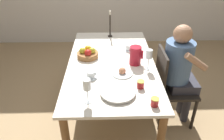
# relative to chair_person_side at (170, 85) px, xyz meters

# --- Properties ---
(ground_plane) EXTENTS (20.00, 20.00, 0.00)m
(ground_plane) POSITION_rel_chair_person_side_xyz_m (-0.65, 0.11, -0.48)
(ground_plane) COLOR tan
(dining_table) EXTENTS (0.94, 1.71, 0.74)m
(dining_table) POSITION_rel_chair_person_side_xyz_m (-0.65, 0.11, 0.15)
(dining_table) COLOR silver
(dining_table) RESTS_ON ground_plane
(chair_person_side) EXTENTS (0.42, 0.42, 0.91)m
(chair_person_side) POSITION_rel_chair_person_side_xyz_m (0.00, 0.00, 0.00)
(chair_person_side) COLOR black
(chair_person_side) RESTS_ON ground_plane
(person_seated) EXTENTS (0.39, 0.41, 1.18)m
(person_seated) POSITION_rel_chair_person_side_xyz_m (0.09, 0.03, 0.21)
(person_seated) COLOR #33333D
(person_seated) RESTS_ON ground_plane
(red_pitcher) EXTENTS (0.15, 0.12, 0.20)m
(red_pitcher) POSITION_rel_chair_person_side_xyz_m (-0.40, 0.06, 0.35)
(red_pitcher) COLOR #A31423
(red_pitcher) RESTS_ON dining_table
(wine_glass_water) EXTENTS (0.06, 0.06, 0.22)m
(wine_glass_water) POSITION_rel_chair_person_side_xyz_m (-0.28, -0.05, 0.41)
(wine_glass_water) COLOR white
(wine_glass_water) RESTS_ON dining_table
(wine_glass_juice) EXTENTS (0.06, 0.06, 0.22)m
(wine_glass_juice) POSITION_rel_chair_person_side_xyz_m (-0.86, -0.57, 0.42)
(wine_glass_juice) COLOR white
(wine_glass_juice) RESTS_ON dining_table
(teacup_near_person) EXTENTS (0.13, 0.13, 0.07)m
(teacup_near_person) POSITION_rel_chair_person_side_xyz_m (-0.86, -0.20, 0.28)
(teacup_near_person) COLOR silver
(teacup_near_person) RESTS_ON dining_table
(teacup_across) EXTENTS (0.13, 0.13, 0.07)m
(teacup_across) POSITION_rel_chair_person_side_xyz_m (-0.44, 0.39, 0.28)
(teacup_across) COLOR silver
(teacup_across) RESTS_ON dining_table
(serving_tray) EXTENTS (0.31, 0.31, 0.03)m
(serving_tray) POSITION_rel_chair_person_side_xyz_m (-0.61, -0.46, 0.27)
(serving_tray) COLOR #B7B2A8
(serving_tray) RESTS_ON dining_table
(bread_plate) EXTENTS (0.21, 0.21, 0.07)m
(bread_plate) POSITION_rel_chair_person_side_xyz_m (-0.55, -0.14, 0.27)
(bread_plate) COLOR silver
(bread_plate) RESTS_ON dining_table
(jam_jar_amber) EXTENTS (0.07, 0.07, 0.07)m
(jam_jar_amber) POSITION_rel_chair_person_side_xyz_m (-0.32, -0.63, 0.29)
(jam_jar_amber) COLOR #A81E1E
(jam_jar_amber) RESTS_ON dining_table
(jam_jar_red) EXTENTS (0.07, 0.07, 0.07)m
(jam_jar_red) POSITION_rel_chair_person_side_xyz_m (-0.40, -0.38, 0.29)
(jam_jar_red) COLOR #A81E1E
(jam_jar_red) RESTS_ON dining_table
(fruit_bowl) EXTENTS (0.24, 0.24, 0.12)m
(fruit_bowl) POSITION_rel_chair_person_side_xyz_m (-0.92, 0.22, 0.30)
(fruit_bowl) COLOR #9E6B3D
(fruit_bowl) RESTS_ON dining_table
(candlestick_tall) EXTENTS (0.06, 0.06, 0.36)m
(candlestick_tall) POSITION_rel_chair_person_side_xyz_m (-0.66, 0.82, 0.39)
(candlestick_tall) COLOR black
(candlestick_tall) RESTS_ON dining_table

